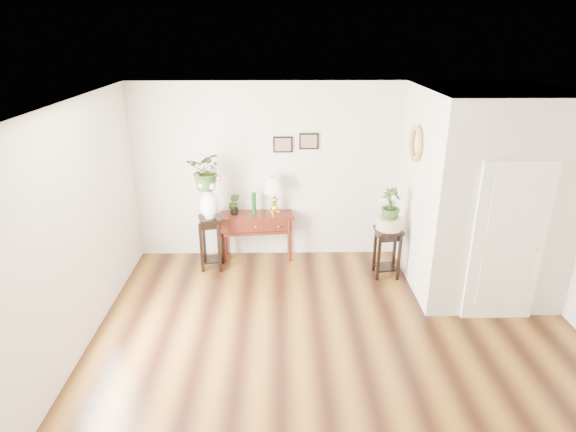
{
  "coord_description": "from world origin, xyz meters",
  "views": [
    {
      "loc": [
        -0.7,
        -4.55,
        3.53
      ],
      "look_at": [
        -0.6,
        1.3,
        1.23
      ],
      "focal_mm": 30.0,
      "sensor_mm": 36.0,
      "label": 1
    }
  ],
  "objects_px": {
    "console_table": "(257,236)",
    "table_lamp": "(275,193)",
    "plant_stand_a": "(212,243)",
    "plant_stand_b": "(387,252)"
  },
  "relations": [
    {
      "from": "console_table",
      "to": "table_lamp",
      "type": "relative_size",
      "value": 1.89
    },
    {
      "from": "console_table",
      "to": "plant_stand_a",
      "type": "relative_size",
      "value": 1.37
    },
    {
      "from": "console_table",
      "to": "plant_stand_a",
      "type": "distance_m",
      "value": 0.77
    },
    {
      "from": "console_table",
      "to": "plant_stand_a",
      "type": "height_order",
      "value": "plant_stand_a"
    },
    {
      "from": "plant_stand_a",
      "to": "plant_stand_b",
      "type": "bearing_deg",
      "value": -6.32
    },
    {
      "from": "console_table",
      "to": "table_lamp",
      "type": "distance_m",
      "value": 0.79
    },
    {
      "from": "console_table",
      "to": "plant_stand_b",
      "type": "relative_size",
      "value": 1.52
    },
    {
      "from": "plant_stand_a",
      "to": "plant_stand_b",
      "type": "distance_m",
      "value": 2.68
    },
    {
      "from": "table_lamp",
      "to": "plant_stand_a",
      "type": "bearing_deg",
      "value": -161.09
    },
    {
      "from": "table_lamp",
      "to": "plant_stand_a",
      "type": "xyz_separation_m",
      "value": [
        -0.98,
        -0.34,
        -0.7
      ]
    }
  ]
}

